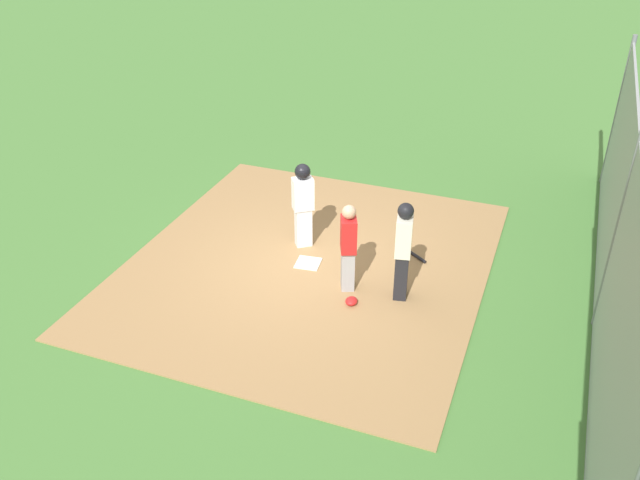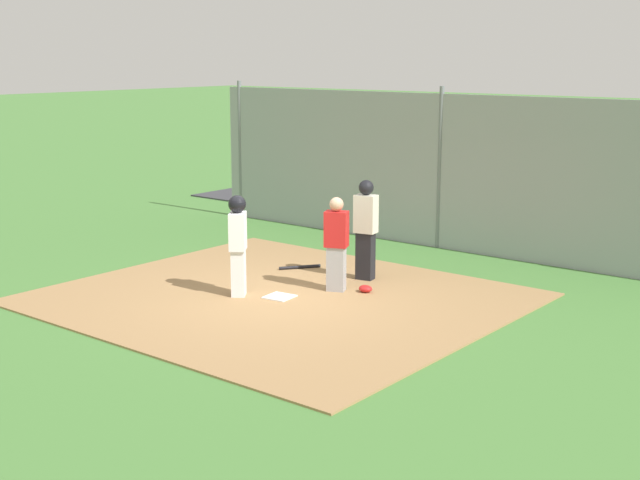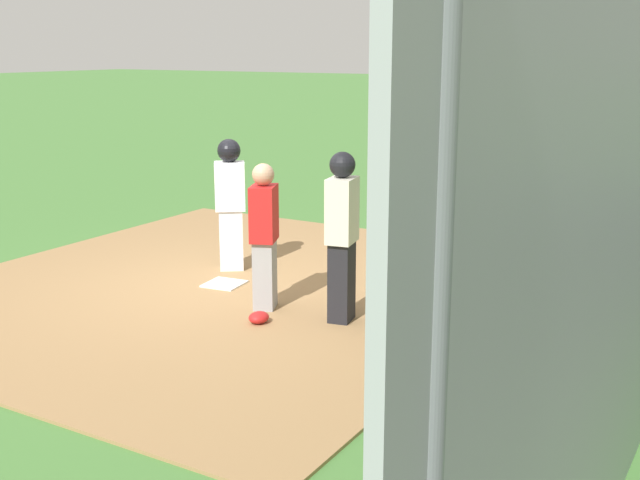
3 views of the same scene
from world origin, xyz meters
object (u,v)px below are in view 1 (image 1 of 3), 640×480
object	(u,v)px
runner	(303,200)
catcher_mask	(351,301)
baseball_bat	(411,253)
home_plate	(308,263)
catcher	(348,246)
umpire	(403,249)

from	to	relation	value
runner	catcher_mask	xyz separation A→B (m)	(-1.54, -1.49, -0.92)
baseball_bat	catcher_mask	bearing A→B (deg)	-70.39
home_plate	baseball_bat	xyz separation A→B (m)	(1.00, -1.71, 0.02)
catcher	runner	size ratio (longest dim) A/B	0.95
home_plate	catcher	distance (m)	1.33
runner	home_plate	bearing A→B (deg)	-7.58
umpire	baseball_bat	bearing A→B (deg)	-95.19
catcher	catcher_mask	size ratio (longest dim) A/B	6.73
home_plate	baseball_bat	world-z (taller)	baseball_bat
runner	catcher	bearing A→B (deg)	13.00
home_plate	catcher_mask	world-z (taller)	catcher_mask
home_plate	baseball_bat	distance (m)	1.98
home_plate	catcher	world-z (taller)	catcher
catcher	catcher_mask	xyz separation A→B (m)	(-0.45, -0.23, -0.78)
home_plate	runner	distance (m)	1.19
baseball_bat	catcher_mask	distance (m)	2.01
home_plate	catcher_mask	distance (m)	1.48
home_plate	catcher	bearing A→B (deg)	-117.00
home_plate	umpire	distance (m)	2.13
umpire	runner	distance (m)	2.42
runner	catcher_mask	size ratio (longest dim) A/B	7.08
catcher	catcher_mask	world-z (taller)	catcher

